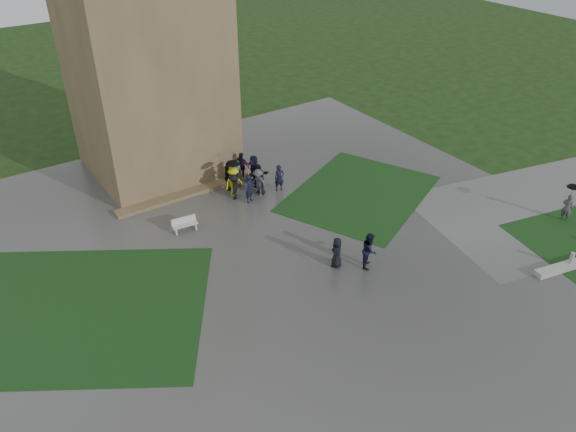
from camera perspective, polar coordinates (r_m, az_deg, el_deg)
ground at (r=26.26m, az=0.09°, el=-7.46°), size 120.00×120.00×0.00m
plaza at (r=27.57m, az=-2.25°, el=-5.24°), size 34.00×34.00×0.02m
lawn_inset_left at (r=26.80m, az=-20.43°, el=-8.91°), size 14.10×13.46×0.01m
lawn_inset_right at (r=33.86m, az=7.29°, el=2.29°), size 11.12×10.15×0.01m
tower at (r=34.59m, az=-14.72°, el=18.25°), size 8.00×8.00×18.00m
tower_plinth at (r=33.95m, az=-9.99°, el=2.33°), size 9.00×0.80×0.22m
bench at (r=30.47m, az=-10.45°, el=-0.83°), size 1.40×0.57×0.79m
visitor_cluster at (r=33.54m, az=-4.31°, el=4.19°), size 3.60×3.70×2.61m
pedestrian_mid at (r=27.39m, az=8.28°, el=-3.43°), size 1.01×1.01×1.87m
pedestrian_near at (r=27.28m, az=4.99°, el=-3.70°), size 0.94×0.86×1.59m
pedestrian_path at (r=34.04m, az=26.70°, el=1.53°), size 0.68×0.68×2.25m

